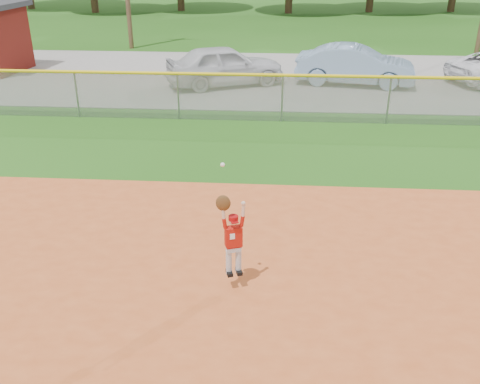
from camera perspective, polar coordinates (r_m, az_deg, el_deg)
name	(u,v)px	position (r m, az deg, el deg)	size (l,w,h in m)	color
ground	(281,322)	(8.54, 4.40, -13.68)	(120.00, 120.00, 0.00)	#215313
parking_strip	(281,77)	(23.25, 4.44, 12.13)	(44.00, 10.00, 0.03)	gray
car_white_a	(225,65)	(21.64, -1.65, 13.36)	(1.86, 4.62, 1.57)	silver
car_blue	(355,65)	(22.23, 12.18, 13.08)	(1.61, 4.63, 1.53)	#809DBF
outfield_fence	(282,95)	(17.22, 4.53, 10.31)	(40.06, 0.10, 1.55)	gray
ballplayer	(232,235)	(8.65, -0.86, -4.66)	(0.48, 0.26, 2.01)	silver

